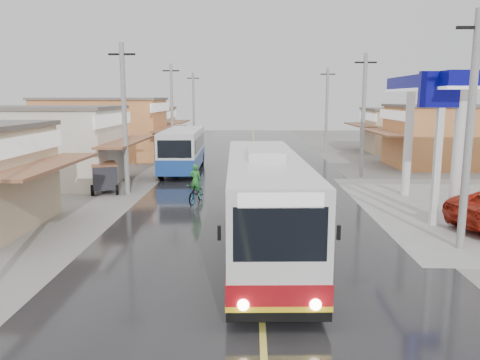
{
  "coord_description": "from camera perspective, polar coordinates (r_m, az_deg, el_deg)",
  "views": [
    {
      "loc": [
        -0.27,
        -15.79,
        5.18
      ],
      "look_at": [
        -0.69,
        1.4,
        2.15
      ],
      "focal_mm": 35.0,
      "sensor_mm": 36.0,
      "label": 1
    }
  ],
  "objects": [
    {
      "name": "utility_poles_right",
      "position": [
        32.06,
        14.48,
        0.37
      ],
      "size": [
        1.6,
        36.0,
        8.0
      ],
      "primitive_type": null,
      "color": "gray",
      "rests_on": "ground"
    },
    {
      "name": "road",
      "position": [
        31.22,
        1.87,
        0.46
      ],
      "size": [
        12.0,
        90.0,
        0.02
      ],
      "primitive_type": "cube",
      "color": "black",
      "rests_on": "ground"
    },
    {
      "name": "centre_line",
      "position": [
        31.22,
        1.87,
        0.48
      ],
      "size": [
        0.15,
        90.0,
        0.01
      ],
      "primitive_type": "cube",
      "color": "#D8CC4C",
      "rests_on": "road"
    },
    {
      "name": "tricycle_near",
      "position": [
        26.81,
        -16.27,
        0.5
      ],
      "size": [
        2.09,
        2.35,
        1.65
      ],
      "rotation": [
        0.0,
        0.0,
        0.37
      ],
      "color": "#26262D",
      "rests_on": "ground"
    },
    {
      "name": "ground",
      "position": [
        16.62,
        2.28,
        -8.17
      ],
      "size": [
        120.0,
        120.0,
        0.0
      ],
      "primitive_type": "plane",
      "color": "slate",
      "rests_on": "ground"
    },
    {
      "name": "coach_bus",
      "position": [
        15.67,
        2.94,
        -2.81
      ],
      "size": [
        2.92,
        11.42,
        3.54
      ],
      "rotation": [
        0.0,
        0.0,
        0.03
      ],
      "color": "silver",
      "rests_on": "road"
    },
    {
      "name": "cyclist",
      "position": [
        23.37,
        -5.38,
        -1.23
      ],
      "size": [
        1.06,
        1.93,
        1.98
      ],
      "rotation": [
        0.0,
        0.0,
        -0.24
      ],
      "color": "black",
      "rests_on": "ground"
    },
    {
      "name": "utility_poles_left",
      "position": [
        32.9,
        -10.43,
        0.77
      ],
      "size": [
        1.6,
        50.0,
        8.0
      ],
      "primitive_type": null,
      "color": "gray",
      "rests_on": "ground"
    },
    {
      "name": "second_bus",
      "position": [
        33.17,
        -6.97,
        3.73
      ],
      "size": [
        2.68,
        9.02,
        2.97
      ],
      "rotation": [
        0.0,
        0.0,
        0.03
      ],
      "color": "silver",
      "rests_on": "road"
    },
    {
      "name": "shopfronts_left",
      "position": [
        36.47,
        -19.06,
        1.28
      ],
      "size": [
        11.0,
        44.0,
        5.2
      ],
      "primitive_type": null,
      "color": "tan",
      "rests_on": "ground"
    }
  ]
}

